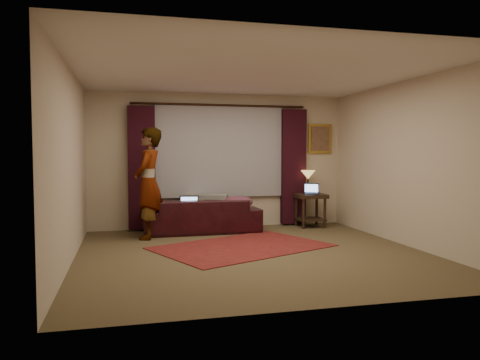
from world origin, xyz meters
The scene contains 20 objects.
floor centered at (0.00, 0.00, -0.01)m, with size 5.00×5.00×0.01m, color brown.
ceiling centered at (0.00, 0.00, 2.60)m, with size 5.00×5.00×0.02m, color silver.
wall_back centered at (0.00, 2.50, 1.30)m, with size 5.00×0.02×2.60m, color beige.
wall_front centered at (0.00, -2.50, 1.30)m, with size 5.00×0.02×2.60m, color beige.
wall_left centered at (-2.50, 0.00, 1.30)m, with size 0.02×5.00×2.60m, color beige.
wall_right centered at (2.50, 0.00, 1.30)m, with size 0.02×5.00×2.60m, color beige.
sheer_curtain centered at (0.00, 2.44, 1.50)m, with size 2.50×0.05×1.80m, color #9D9DA5.
drape_left centered at (-1.50, 2.39, 1.18)m, with size 0.50×0.14×2.30m, color black.
drape_right centered at (1.50, 2.39, 1.18)m, with size 0.50×0.14×2.30m, color black.
curtain_rod centered at (0.00, 2.39, 2.38)m, with size 0.04×0.04×3.40m, color black.
picture_frame centered at (2.10, 2.47, 1.75)m, with size 0.50×0.04×0.60m, color #B89231.
sofa centered at (-0.44, 1.96, 0.43)m, with size 2.12×0.92×0.86m, color black.
throw_blanket centered at (-0.31, 2.20, 0.86)m, with size 0.81×0.32×0.10m, color gray.
clothing_pile centered at (0.22, 1.85, 0.54)m, with size 0.55×0.42×0.23m, color brown.
laptop_sofa centered at (-0.70, 1.80, 0.55)m, with size 0.34×0.37×0.25m, color black, non-canonical shape.
area_rug centered at (-0.05, 0.46, 0.01)m, with size 2.55×1.70×0.01m, color maroon.
end_table centered at (1.74, 2.07, 0.33)m, with size 0.57×0.57×0.65m, color black.
tiffany_lamp centered at (1.73, 2.19, 0.88)m, with size 0.29×0.29×0.46m, color olive, non-canonical shape.
laptop_table centered at (1.72, 1.97, 0.76)m, with size 0.29×0.32×0.21m, color black, non-canonical shape.
person centered at (-1.41, 1.55, 0.95)m, with size 0.55×0.55×1.89m, color gray.
Camera 1 is at (-1.78, -6.50, 1.47)m, focal length 35.00 mm.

